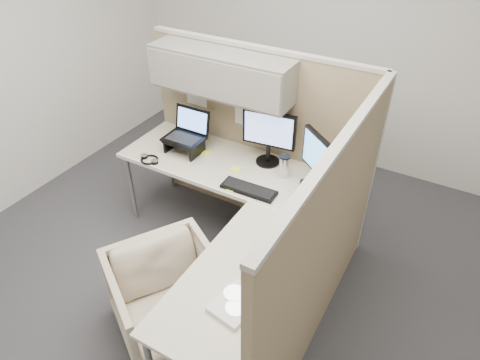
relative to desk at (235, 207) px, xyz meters
The scene contains 19 objects.
ground 0.71m from the desk, 134.71° to the right, with size 4.50×4.50×0.00m, color #333337.
partition_back 0.88m from the desk, 115.90° to the left, with size 2.00×0.36×1.63m.
partition_right 0.81m from the desk, 13.96° to the right, with size 0.07×2.03×1.63m.
desk is the anchor object (origin of this frame).
office_chair 0.77m from the desk, 100.43° to the right, with size 0.71×0.66×0.73m, color beige.
monitor_left 0.68m from the desk, 92.96° to the left, with size 0.44×0.20×0.47m.
monitor_right 0.71m from the desk, 42.58° to the left, with size 0.36×0.31×0.47m.
laptop_station 0.86m from the desk, 149.75° to the left, with size 0.34×0.29×0.35m.
keyboard 0.19m from the desk, 83.45° to the left, with size 0.43×0.14×0.02m, color black.
mouse 0.46m from the desk, 21.67° to the left, with size 0.09×0.06×0.03m, color black.
travel_mug 0.53m from the desk, 71.03° to the left, with size 0.09×0.09×0.19m.
soda_can_green 0.57m from the desk, 19.97° to the left, with size 0.07×0.07×0.12m, color black.
soda_can_silver 0.54m from the desk, 41.33° to the left, with size 0.07×0.07×0.12m, color black.
sticky_note_d 0.44m from the desk, 118.83° to the left, with size 0.08×0.08×0.01m, color #F3F741.
sticky_note_b 0.17m from the desk, 127.68° to the left, with size 0.08×0.08×0.01m, color #F3F741.
sticky_note_c 0.72m from the desk, 140.09° to the left, with size 0.08×0.08×0.01m, color #F3F741.
headphones 0.92m from the desk, behind, with size 0.19×0.17×0.03m.
paper_stack 0.92m from the desk, 59.28° to the right, with size 0.26×0.30×0.03m.
desk_clock 0.61m from the desk, 35.47° to the right, with size 0.07×0.11×0.10m.
Camera 1 is at (1.37, -1.97, 2.71)m, focal length 32.00 mm.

